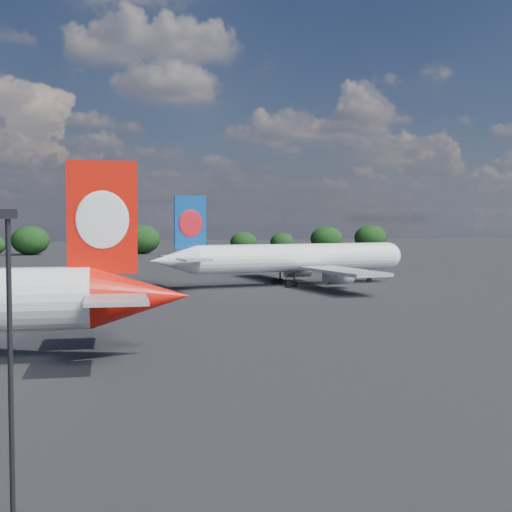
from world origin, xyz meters
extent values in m
plane|color=black|center=(0.00, 60.00, 0.00)|extent=(500.00, 500.00, 0.00)
cone|color=red|center=(8.09, 16.40, 4.76)|extent=(8.02, 5.44, 4.76)
cube|color=red|center=(5.25, 16.66, 10.85)|extent=(5.25, 0.95, 8.56)
ellipsoid|color=white|center=(5.22, 16.38, 10.68)|extent=(4.00, 0.56, 4.38)
ellipsoid|color=white|center=(5.27, 16.94, 10.68)|extent=(4.00, 0.56, 4.38)
cube|color=#A8ABB0|center=(5.71, 11.36, 5.14)|extent=(4.79, 6.08, 0.29)
cube|color=#A8ABB0|center=(6.68, 21.78, 5.14)|extent=(4.79, 6.08, 0.29)
cylinder|color=white|center=(40.14, 69.41, 4.49)|extent=(34.38, 7.91, 4.49)
sphere|color=white|center=(57.11, 71.13, 4.49)|extent=(4.92, 4.92, 4.49)
cone|color=white|center=(19.61, 67.33, 4.49)|extent=(7.60, 5.19, 4.49)
cube|color=navy|center=(22.29, 67.60, 10.23)|extent=(4.96, 0.94, 8.08)
ellipsoid|color=red|center=(22.31, 67.33, 10.07)|extent=(3.77, 0.56, 4.13)
ellipsoid|color=red|center=(22.26, 67.87, 10.07)|extent=(3.77, 0.56, 4.13)
cube|color=#A8ABB0|center=(21.89, 62.60, 4.85)|extent=(4.56, 5.76, 0.27)
cube|color=#A8ABB0|center=(20.89, 72.42, 4.85)|extent=(4.56, 5.76, 0.27)
cube|color=#A8ABB0|center=(43.11, 57.99, 3.05)|extent=(7.61, 18.45, 0.49)
cube|color=#A8ABB0|center=(40.75, 81.20, 3.05)|extent=(7.61, 18.45, 0.49)
cylinder|color=#A8ABB0|center=(44.44, 62.63, 1.88)|extent=(4.71, 2.86, 2.42)
cube|color=#A8ABB0|center=(44.44, 62.63, 2.51)|extent=(1.99, 0.47, 1.08)
cylinder|color=#A8ABB0|center=(42.99, 76.92, 1.88)|extent=(4.71, 2.86, 2.42)
cube|color=#A8ABB0|center=(42.99, 76.92, 2.51)|extent=(1.99, 0.47, 1.08)
cylinder|color=black|center=(38.63, 66.55, 1.35)|extent=(0.28, 0.28, 2.24)
cylinder|color=black|center=(38.63, 66.55, 0.49)|extent=(1.02, 0.50, 0.99)
cylinder|color=black|center=(37.65, 66.45, 0.49)|extent=(1.02, 0.50, 0.99)
cylinder|color=black|center=(38.09, 71.91, 1.35)|extent=(0.28, 0.28, 2.24)
cylinder|color=black|center=(38.09, 71.91, 0.49)|extent=(1.02, 0.50, 0.99)
cylinder|color=black|center=(37.10, 71.81, 0.49)|extent=(1.02, 0.50, 0.99)
cylinder|color=black|center=(53.54, 70.77, 1.30)|extent=(0.24, 0.24, 2.24)
cylinder|color=black|center=(53.54, 70.77, 0.40)|extent=(0.84, 0.39, 0.81)
cylinder|color=black|center=(-0.07, -16.24, 5.37)|extent=(0.16, 0.16, 10.74)
cube|color=black|center=(-0.07, -16.24, 10.89)|extent=(0.55, 0.30, 0.28)
cube|color=yellow|center=(12.00, 182.00, 4.00)|extent=(5.00, 0.30, 3.00)
cylinder|color=gray|center=(12.00, 182.00, 1.25)|extent=(0.30, 0.30, 2.50)
ellipsoid|color=black|center=(-2.66, 183.18, 4.31)|extent=(11.20, 9.48, 8.61)
ellipsoid|color=black|center=(15.89, 182.13, 2.96)|extent=(7.69, 6.51, 5.92)
ellipsoid|color=black|center=(29.76, 180.56, 4.50)|extent=(11.71, 9.91, 9.01)
ellipsoid|color=black|center=(45.47, 176.82, 3.33)|extent=(8.67, 7.34, 6.67)
ellipsoid|color=black|center=(61.30, 176.45, 3.31)|extent=(8.60, 7.28, 6.62)
ellipsoid|color=black|center=(75.74, 181.37, 3.08)|extent=(8.02, 6.79, 6.17)
ellipsoid|color=black|center=(90.66, 179.99, 4.14)|extent=(10.75, 9.10, 8.27)
ellipsoid|color=black|center=(107.81, 182.37, 4.33)|extent=(11.27, 9.54, 8.67)
camera|label=1|loc=(0.91, -38.33, 10.75)|focal=50.00mm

